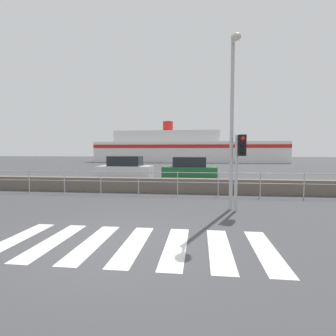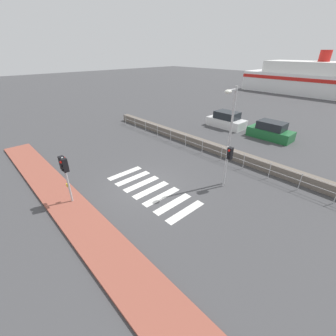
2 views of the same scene
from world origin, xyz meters
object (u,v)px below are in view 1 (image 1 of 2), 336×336
object	(u,v)px
ferry_boat	(185,149)
streetlamp	(233,104)
traffic_light_far	(240,155)
parked_car_green	(190,169)
parked_car_white	(126,169)

from	to	relation	value
ferry_boat	streetlamp	bearing A→B (deg)	-84.52
traffic_light_far	ferry_boat	distance (m)	38.54
traffic_light_far	parked_car_green	distance (m)	10.21
streetlamp	ferry_boat	xyz separation A→B (m)	(-3.67, 38.23, -1.20)
streetlamp	parked_car_green	distance (m)	10.38
ferry_boat	parked_car_white	size ratio (longest dim) A/B	8.34
parked_car_green	traffic_light_far	bearing A→B (deg)	-78.67
streetlamp	ferry_boat	distance (m)	38.43
traffic_light_far	streetlamp	distance (m)	1.67
streetlamp	parked_car_white	distance (m)	12.08
streetlamp	parked_car_green	world-z (taller)	streetlamp
traffic_light_far	streetlamp	bearing A→B (deg)	156.64
streetlamp	parked_car_white	bearing A→B (deg)	123.17
traffic_light_far	streetlamp	world-z (taller)	streetlamp
parked_car_white	parked_car_green	world-z (taller)	parked_car_white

